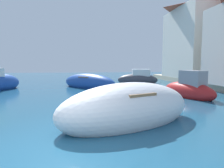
# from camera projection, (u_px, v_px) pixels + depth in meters

# --- Properties ---
(ground) EXTENTS (80.00, 80.00, 0.00)m
(ground) POSITION_uv_depth(u_px,v_px,m) (53.00, 154.00, 4.33)
(ground) COLOR #1E5170
(moored_boat_0) EXTENTS (5.33, 3.74, 1.78)m
(moored_boat_0) POSITION_uv_depth(u_px,v_px,m) (129.00, 109.00, 6.51)
(moored_boat_0) COLOR white
(moored_boat_0) RESTS_ON ground
(moored_boat_1) EXTENTS (5.00, 4.99, 1.49)m
(moored_boat_1) POSITION_uv_depth(u_px,v_px,m) (89.00, 83.00, 16.23)
(moored_boat_1) COLOR #1E479E
(moored_boat_1) RESTS_ON ground
(moored_boat_6) EXTENTS (2.39, 3.96, 1.86)m
(moored_boat_6) POSITION_uv_depth(u_px,v_px,m) (189.00, 89.00, 11.72)
(moored_boat_6) COLOR #B21E1E
(moored_boat_6) RESTS_ON ground
(moored_boat_8) EXTENTS (4.17, 2.07, 1.71)m
(moored_boat_8) POSITION_uv_depth(u_px,v_px,m) (138.00, 79.00, 19.68)
(moored_boat_8) COLOR #3F3F47
(moored_boat_8) RESTS_ON ground
(waterfront_building_annex) EXTENTS (6.33, 7.46, 8.22)m
(waterfront_building_annex) POSITION_uv_depth(u_px,v_px,m) (203.00, 38.00, 20.69)
(waterfront_building_annex) COLOR silver
(waterfront_building_annex) RESTS_ON quay_promenade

